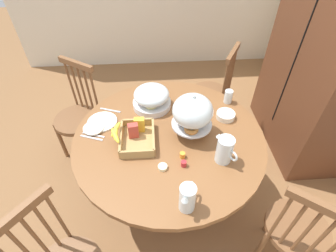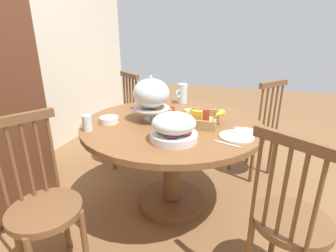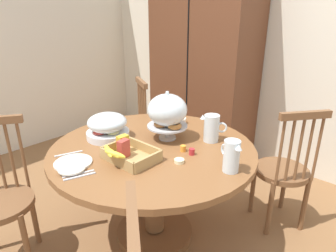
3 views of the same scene
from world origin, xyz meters
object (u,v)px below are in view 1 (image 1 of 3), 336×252
Objects in this scene: wooden_armoire at (329,56)px; china_plate_large at (102,122)px; butter_dish at (163,167)px; cereal_bowl at (226,115)px; dining_table at (169,153)px; windsor_chair_by_cabinet at (212,94)px; china_plate_small at (94,128)px; windsor_chair_facing_door at (78,118)px; fruit_platter_covered at (152,98)px; pastry_stand_with_dome at (193,112)px; cereal_basket at (134,135)px; milk_pitcher at (187,199)px; drinking_glass at (228,97)px; orange_juice_pitcher at (224,151)px; windsor_chair_near_window at (296,231)px.

wooden_armoire is 8.91× the size of china_plate_large.
butter_dish is at bearing 43.19° from china_plate_large.
butter_dish is (0.44, -0.50, -0.01)m from cereal_bowl.
windsor_chair_by_cabinet is at bearing 148.88° from dining_table.
wooden_armoire reaches higher than dining_table.
china_plate_small is 2.50× the size of butter_dish.
windsor_chair_facing_door reaches higher than fruit_platter_covered.
pastry_stand_with_dome is 1.09× the size of cereal_basket.
cereal_basket reaches higher than dining_table.
cereal_bowl reaches higher than dining_table.
windsor_chair_by_cabinet is 5.29× the size of milk_pitcher.
drinking_glass is at bearing 134.26° from pastry_stand_with_dome.
windsor_chair_by_cabinet is 1.02m from pastry_stand_with_dome.
fruit_platter_covered is at bearing -107.66° from cereal_bowl.
fruit_platter_covered is at bearing -175.32° from butter_dish.
windsor_chair_facing_door is 2.83× the size of pastry_stand_with_dome.
china_plate_large is at bearing -143.20° from milk_pitcher.
wooden_armoire is 10.63× the size of milk_pitcher.
fruit_platter_covered is 0.58m from cereal_bowl.
fruit_platter_covered is 5.00× the size of butter_dish.
fruit_platter_covered is at bearing -88.96° from drinking_glass.
dining_table is 3.94× the size of pastry_stand_with_dome.
drinking_glass is (-0.59, 0.17, -0.03)m from orange_juice_pitcher.
pastry_stand_with_dome is at bearing 94.25° from dining_table.
fruit_platter_covered is 2.00× the size of china_plate_small.
wooden_armoire is 2.00m from china_plate_small.
butter_dish is (0.45, 0.43, 0.01)m from china_plate_large.
dining_table is 7.22× the size of orange_juice_pitcher.
china_plate_large is (-0.20, -0.25, -0.04)m from cereal_basket.
china_plate_small is 1.36× the size of drinking_glass.
fruit_platter_covered is 0.72m from orange_juice_pitcher.
drinking_glass is at bearing -165.02° from windsor_chair_near_window.
fruit_platter_covered reaches higher than cereal_basket.
china_plate_small is at bearing -86.49° from cereal_bowl.
butter_dish is (0.62, 0.05, -0.07)m from fruit_platter_covered.
cereal_bowl is at bearing 117.77° from pastry_stand_with_dome.
windsor_chair_near_window is 0.89m from cereal_bowl.
china_plate_large is at bearing -109.78° from dining_table.
china_plate_large is (0.42, -1.87, -0.24)m from wooden_armoire.
dining_table is 1.39× the size of windsor_chair_near_window.
drinking_glass is at bearing 99.95° from china_plate_large.
china_plate_large is 1.01m from drinking_glass.
pastry_stand_with_dome is 1.87× the size of milk_pitcher.
windsor_chair_by_cabinet is 5.20× the size of orange_juice_pitcher.
windsor_chair_near_window is 0.93m from butter_dish.
milk_pitcher reaches higher than china_plate_large.
cereal_bowl is (0.01, 0.93, 0.02)m from china_plate_large.
drinking_glass is 1.83× the size of butter_dish.
wooden_armoire is 1.46m from windsor_chair_near_window.
dining_table is 1.39× the size of windsor_chair_by_cabinet.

